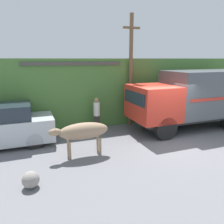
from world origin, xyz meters
TOP-DOWN VIEW (x-y plane):
  - ground_plane at (0.00, 0.00)m, footprint 60.00×60.00m
  - hillside_embankment at (0.00, 6.33)m, footprint 32.00×5.84m
  - building_backdrop at (-3.62, 4.67)m, footprint 4.88×2.70m
  - cargo_truck at (2.32, 1.50)m, footprint 6.68×2.41m
  - brown_cow at (-4.01, 0.13)m, footprint 2.22×0.62m
  - pedestrian_on_hill at (-2.64, 2.84)m, footprint 0.43×0.43m
  - utility_pole at (-0.61, 3.21)m, footprint 0.90×0.20m
  - roadside_rock at (-5.92, -1.42)m, footprint 0.49×0.49m

SIDE VIEW (x-z plane):
  - ground_plane at x=0.00m, z-range 0.00..0.00m
  - roadside_rock at x=-5.92m, z-range 0.00..0.49m
  - pedestrian_on_hill at x=-2.64m, z-range 0.09..1.82m
  - brown_cow at x=-4.01m, z-range 0.33..1.63m
  - cargo_truck at x=2.32m, z-range 0.17..3.19m
  - building_backdrop at x=-3.62m, z-range 0.02..3.48m
  - hillside_embankment at x=0.00m, z-range 0.00..3.63m
  - utility_pole at x=-0.61m, z-range 0.13..5.98m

